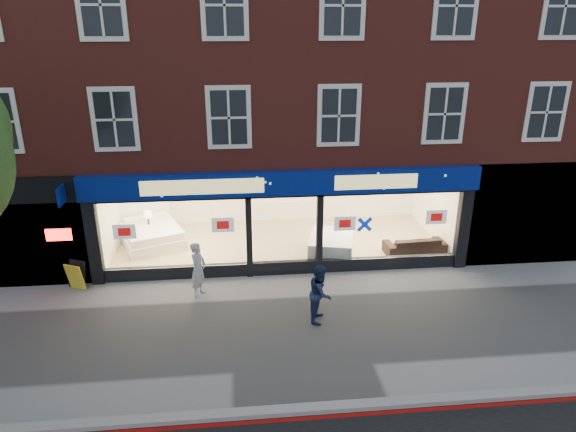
{
  "coord_description": "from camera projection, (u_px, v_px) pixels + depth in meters",
  "views": [
    {
      "loc": [
        -1.3,
        -10.93,
        7.21
      ],
      "look_at": [
        0.05,
        2.5,
        2.09
      ],
      "focal_mm": 32.0,
      "sensor_mm": 36.0,
      "label": 1
    }
  ],
  "objects": [
    {
      "name": "pedestrian_blue",
      "position": [
        320.0,
        293.0,
        13.01
      ],
      "size": [
        0.77,
        0.88,
        1.53
      ],
      "primitive_type": "imported",
      "rotation": [
        0.0,
        0.0,
        1.28
      ],
      "color": "#182243",
      "rests_on": "ground"
    },
    {
      "name": "bedside_table",
      "position": [
        150.0,
        234.0,
        17.61
      ],
      "size": [
        0.5,
        0.5,
        0.55
      ],
      "primitive_type": "cube",
      "rotation": [
        0.0,
        0.0,
        -0.11
      ],
      "color": "brown",
      "rests_on": "showroom_floor"
    },
    {
      "name": "ground",
      "position": [
        296.0,
        329.0,
        12.85
      ],
      "size": [
        120.0,
        120.0,
        0.0
      ],
      "primitive_type": "plane",
      "color": "gray",
      "rests_on": "ground"
    },
    {
      "name": "sofa",
      "position": [
        415.0,
        245.0,
        16.75
      ],
      "size": [
        2.01,
        0.88,
        0.58
      ],
      "primitive_type": "imported",
      "rotation": [
        0.0,
        0.0,
        3.2
      ],
      "color": "black",
      "rests_on": "showroom_floor"
    },
    {
      "name": "mattress_stack",
      "position": [
        331.0,
        246.0,
        16.56
      ],
      "size": [
        1.72,
        1.99,
        0.68
      ],
      "rotation": [
        0.0,
        0.0,
        -0.24
      ],
      "color": "silver",
      "rests_on": "showroom_floor"
    },
    {
      "name": "display_bed",
      "position": [
        151.0,
        233.0,
        17.51
      ],
      "size": [
        2.58,
        2.8,
        1.29
      ],
      "rotation": [
        0.0,
        0.0,
        0.38
      ],
      "color": "white",
      "rests_on": "showroom_floor"
    },
    {
      "name": "pedestrian_grey",
      "position": [
        198.0,
        269.0,
        14.19
      ],
      "size": [
        0.57,
        0.68,
        1.59
      ],
      "primitive_type": "imported",
      "rotation": [
        0.0,
        0.0,
        1.18
      ],
      "color": "#B2B5BA",
      "rests_on": "ground"
    },
    {
      "name": "kerb_line",
      "position": [
        314.0,
        418.0,
        9.96
      ],
      "size": [
        60.0,
        0.1,
        0.01
      ],
      "primitive_type": "cube",
      "color": "#8C0A07",
      "rests_on": "ground"
    },
    {
      "name": "a_board",
      "position": [
        76.0,
        276.0,
        14.65
      ],
      "size": [
        0.64,
        0.55,
        0.84
      ],
      "primitive_type": "cube",
      "rotation": [
        0.0,
        0.0,
        -0.43
      ],
      "color": "gold",
      "rests_on": "ground"
    },
    {
      "name": "showroom_floor",
      "position": [
        279.0,
        243.0,
        17.71
      ],
      "size": [
        11.0,
        4.5,
        0.1
      ],
      "primitive_type": "cube",
      "color": "tan",
      "rests_on": "ground"
    },
    {
      "name": "building",
      "position": [
        273.0,
        39.0,
        16.93
      ],
      "size": [
        19.0,
        8.26,
        10.3
      ],
      "color": "maroon",
      "rests_on": "ground"
    },
    {
      "name": "kerb_stone",
      "position": [
        313.0,
        409.0,
        10.13
      ],
      "size": [
        60.0,
        0.25,
        0.12
      ],
      "primitive_type": "cube",
      "color": "gray",
      "rests_on": "ground"
    }
  ]
}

